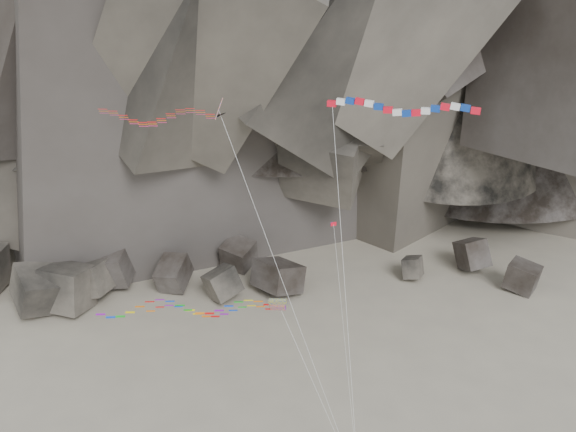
{
  "coord_description": "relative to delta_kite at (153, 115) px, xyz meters",
  "views": [
    {
      "loc": [
        -4.26,
        -44.04,
        41.15
      ],
      "look_at": [
        -0.71,
        6.0,
        21.19
      ],
      "focal_mm": 40.0,
      "sensor_mm": 36.0,
      "label": 1
    }
  ],
  "objects": [
    {
      "name": "parafoil_kite",
      "position": [
        1.07,
        0.22,
        -15.83
      ],
      "size": [
        21.3,
        6.73,
        14.23
      ],
      "rotation": [
        0.0,
        0.0,
        -0.3
      ],
      "color": "#D8CE0C",
      "rests_on": "ground"
    },
    {
      "name": "boulder_field",
      "position": [
        -8.5,
        31.21,
        -28.65
      ],
      "size": [
        79.04,
        17.57,
        8.13
      ],
      "color": "#47423F",
      "rests_on": "ground"
    },
    {
      "name": "banner_kite",
      "position": [
        17.59,
        -1.48,
        0.42
      ],
      "size": [
        10.22,
        6.86,
        30.51
      ],
      "rotation": [
        0.0,
        0.0,
        -0.36
      ],
      "color": "red",
      "rests_on": "ground"
    },
    {
      "name": "delta_kite",
      "position": [
        0.0,
        0.0,
        0.0
      ],
      "size": [
        19.31,
        6.7,
        30.83
      ],
      "rotation": [
        0.0,
        0.0,
        -0.07
      ],
      "color": "red",
      "rests_on": "ground"
    },
    {
      "name": "pennant_kite",
      "position": [
        13.8,
        -0.51,
        -14.55
      ],
      "size": [
        1.82,
        7.55,
        20.16
      ],
      "rotation": [
        0.0,
        0.0,
        0.32
      ],
      "color": "red",
      "rests_on": "ground"
    }
  ]
}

